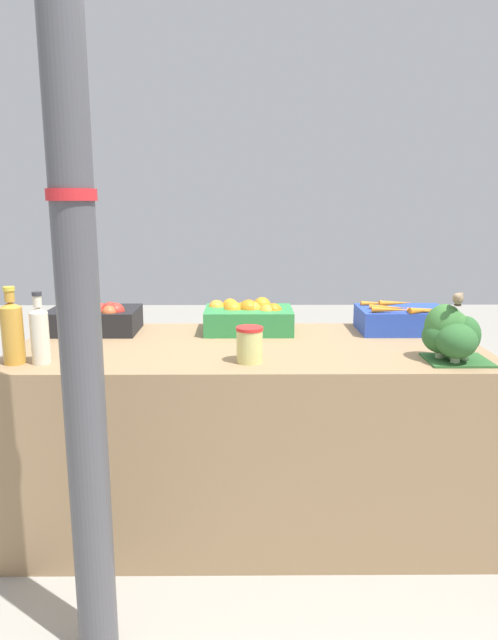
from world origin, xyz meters
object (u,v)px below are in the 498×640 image
object	(u,v)px
apple_crate	(94,318)
broccoli_pile	(451,335)
juice_bottle_amber	(12,331)
sparrow_bird	(458,298)
carrot_crate	(402,319)
pickle_jar	(248,345)
support_pole	(74,242)
orange_crate	(247,317)
juice_bottle_cloudy	(40,333)

from	to	relation	value
apple_crate	broccoli_pile	size ratio (longest dim) A/B	1.63
juice_bottle_amber	sparrow_bird	xyz separation A→B (m)	(1.55, 0.01, 0.11)
carrot_crate	pickle_jar	world-z (taller)	carrot_crate
carrot_crate	sparrow_bird	world-z (taller)	sparrow_bird
sparrow_bird	juice_bottle_amber	bearing A→B (deg)	-61.92
support_pole	pickle_jar	world-z (taller)	support_pole
apple_crate	pickle_jar	xyz separation A→B (m)	(0.67, -0.48, 0.00)
apple_crate	orange_crate	bearing A→B (deg)	0.60
juice_bottle_amber	juice_bottle_cloudy	size ratio (longest dim) A/B	1.07
orange_crate	juice_bottle_amber	distance (m)	0.96
apple_crate	carrot_crate	world-z (taller)	apple_crate
support_pole	juice_bottle_amber	distance (m)	0.68
apple_crate	orange_crate	world-z (taller)	orange_crate
broccoli_pile	sparrow_bird	xyz separation A→B (m)	(0.01, -0.01, 0.13)
sparrow_bird	pickle_jar	bearing A→B (deg)	-62.33
juice_bottle_cloudy	pickle_jar	xyz separation A→B (m)	(0.73, 0.01, -0.04)
juice_bottle_amber	pickle_jar	xyz separation A→B (m)	(0.82, 0.01, -0.05)
pickle_jar	support_pole	bearing A→B (deg)	-133.87
orange_crate	carrot_crate	distance (m)	0.68
carrot_crate	broccoli_pile	bearing A→B (deg)	-84.78
juice_bottle_cloudy	sparrow_bird	bearing A→B (deg)	0.24
juice_bottle_cloudy	orange_crate	bearing A→B (deg)	34.39
apple_crate	orange_crate	xyz separation A→B (m)	(0.67, 0.01, 0.00)
sparrow_bird	carrot_crate	bearing A→B (deg)	-145.81
broccoli_pile	juice_bottle_cloudy	size ratio (longest dim) A/B	0.91
broccoli_pile	juice_bottle_cloudy	xyz separation A→B (m)	(-1.45, -0.02, 0.01)
pickle_jar	sparrow_bird	size ratio (longest dim) A/B	1.02
broccoli_pile	pickle_jar	distance (m)	0.72
broccoli_pile	pickle_jar	xyz separation A→B (m)	(-0.72, -0.01, -0.03)
carrot_crate	sparrow_bird	distance (m)	0.52
juice_bottle_amber	sparrow_bird	world-z (taller)	juice_bottle_amber
pickle_jar	juice_bottle_amber	bearing A→B (deg)	-179.41
orange_crate	pickle_jar	world-z (taller)	orange_crate
carrot_crate	juice_bottle_cloudy	xyz separation A→B (m)	(-1.41, -0.49, 0.05)
juice_bottle_cloudy	pickle_jar	bearing A→B (deg)	0.67
support_pole	pickle_jar	distance (m)	0.76
juice_bottle_cloudy	sparrow_bird	distance (m)	1.46
support_pole	sparrow_bird	world-z (taller)	support_pole
broccoli_pile	sparrow_bird	distance (m)	0.13
support_pole	broccoli_pile	distance (m)	1.32
support_pole	orange_crate	distance (m)	1.13
apple_crate	carrot_crate	distance (m)	1.35
orange_crate	broccoli_pile	xyz separation A→B (m)	(0.72, -0.48, 0.03)
support_pole	carrot_crate	bearing A→B (deg)	40.19
orange_crate	pickle_jar	bearing A→B (deg)	-89.85
broccoli_pile	sparrow_bird	size ratio (longest dim) A/B	1.86
apple_crate	juice_bottle_amber	distance (m)	0.52
juice_bottle_amber	juice_bottle_cloudy	distance (m)	0.10
apple_crate	broccoli_pile	bearing A→B (deg)	-18.85
juice_bottle_cloudy	sparrow_bird	xyz separation A→B (m)	(1.46, 0.01, 0.12)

